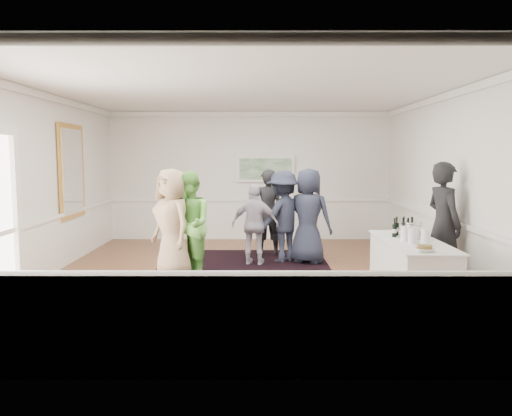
{
  "coord_description": "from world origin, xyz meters",
  "views": [
    {
      "loc": [
        0.2,
        -8.51,
        2.11
      ],
      "look_at": [
        0.17,
        0.2,
        1.19
      ],
      "focal_mm": 35.0,
      "sensor_mm": 36.0,
      "label": 1
    }
  ],
  "objects_px": {
    "guest_tan": "(172,224)",
    "guest_dark_b": "(268,213)",
    "bartender": "(444,224)",
    "ice_bucket": "(413,231)",
    "serving_table": "(411,269)",
    "guest_navy": "(308,216)",
    "nut_bowl": "(425,249)",
    "guest_lilac": "(255,225)",
    "guest_green": "(188,225)",
    "guest_dark_a": "(283,217)"
  },
  "relations": [
    {
      "from": "guest_green",
      "to": "guest_dark_a",
      "type": "xyz_separation_m",
      "value": [
        1.69,
        1.37,
        -0.02
      ]
    },
    {
      "from": "guest_dark_a",
      "to": "guest_navy",
      "type": "relative_size",
      "value": 0.97
    },
    {
      "from": "bartender",
      "to": "guest_dark_b",
      "type": "height_order",
      "value": "bartender"
    },
    {
      "from": "bartender",
      "to": "guest_dark_a",
      "type": "height_order",
      "value": "bartender"
    },
    {
      "from": "serving_table",
      "to": "bartender",
      "type": "bearing_deg",
      "value": 45.35
    },
    {
      "from": "bartender",
      "to": "guest_green",
      "type": "distance_m",
      "value": 4.21
    },
    {
      "from": "guest_green",
      "to": "nut_bowl",
      "type": "distance_m",
      "value": 3.91
    },
    {
      "from": "serving_table",
      "to": "guest_tan",
      "type": "relative_size",
      "value": 1.13
    },
    {
      "from": "nut_bowl",
      "to": "serving_table",
      "type": "bearing_deg",
      "value": 83.49
    },
    {
      "from": "guest_dark_b",
      "to": "nut_bowl",
      "type": "relative_size",
      "value": 7.2
    },
    {
      "from": "guest_dark_b",
      "to": "guest_lilac",
      "type": "bearing_deg",
      "value": 70.02
    },
    {
      "from": "serving_table",
      "to": "guest_navy",
      "type": "bearing_deg",
      "value": 117.63
    },
    {
      "from": "bartender",
      "to": "guest_dark_a",
      "type": "bearing_deg",
      "value": 38.76
    },
    {
      "from": "guest_green",
      "to": "guest_dark_b",
      "type": "xyz_separation_m",
      "value": [
        1.4,
        2.02,
        -0.02
      ]
    },
    {
      "from": "serving_table",
      "to": "guest_green",
      "type": "distance_m",
      "value": 3.69
    },
    {
      "from": "guest_tan",
      "to": "guest_dark_b",
      "type": "xyz_separation_m",
      "value": [
        1.67,
        2.07,
        -0.03
      ]
    },
    {
      "from": "bartender",
      "to": "guest_green",
      "type": "relative_size",
      "value": 1.08
    },
    {
      "from": "bartender",
      "to": "ice_bucket",
      "type": "bearing_deg",
      "value": 113.95
    },
    {
      "from": "guest_dark_a",
      "to": "guest_green",
      "type": "bearing_deg",
      "value": 1.47
    },
    {
      "from": "guest_lilac",
      "to": "guest_dark_b",
      "type": "distance_m",
      "value": 0.97
    },
    {
      "from": "serving_table",
      "to": "bartender",
      "type": "distance_m",
      "value": 1.18
    },
    {
      "from": "guest_dark_b",
      "to": "guest_navy",
      "type": "bearing_deg",
      "value": 131.22
    },
    {
      "from": "bartender",
      "to": "guest_lilac",
      "type": "relative_size",
      "value": 1.28
    },
    {
      "from": "nut_bowl",
      "to": "ice_bucket",
      "type": "bearing_deg",
      "value": 81.32
    },
    {
      "from": "bartender",
      "to": "ice_bucket",
      "type": "distance_m",
      "value": 0.86
    },
    {
      "from": "nut_bowl",
      "to": "guest_lilac",
      "type": "bearing_deg",
      "value": 125.7
    },
    {
      "from": "guest_tan",
      "to": "nut_bowl",
      "type": "height_order",
      "value": "guest_tan"
    },
    {
      "from": "guest_tan",
      "to": "guest_navy",
      "type": "xyz_separation_m",
      "value": [
        2.45,
        1.29,
        -0.02
      ]
    },
    {
      "from": "guest_dark_a",
      "to": "ice_bucket",
      "type": "bearing_deg",
      "value": 90.2
    },
    {
      "from": "serving_table",
      "to": "guest_dark_b",
      "type": "height_order",
      "value": "guest_dark_b"
    },
    {
      "from": "guest_lilac",
      "to": "bartender",
      "type": "bearing_deg",
      "value": 163.58
    },
    {
      "from": "serving_table",
      "to": "guest_lilac",
      "type": "xyz_separation_m",
      "value": [
        -2.32,
        2.29,
        0.35
      ]
    },
    {
      "from": "guest_dark_a",
      "to": "nut_bowl",
      "type": "xyz_separation_m",
      "value": [
        1.67,
        -3.37,
        -0.0
      ]
    },
    {
      "from": "guest_navy",
      "to": "ice_bucket",
      "type": "distance_m",
      "value": 2.61
    },
    {
      "from": "serving_table",
      "to": "nut_bowl",
      "type": "height_order",
      "value": "nut_bowl"
    },
    {
      "from": "guest_green",
      "to": "guest_tan",
      "type": "bearing_deg",
      "value": -104.62
    },
    {
      "from": "guest_dark_a",
      "to": "guest_dark_b",
      "type": "xyz_separation_m",
      "value": [
        -0.3,
        0.65,
        0.01
      ]
    },
    {
      "from": "serving_table",
      "to": "guest_dark_a",
      "type": "relative_size",
      "value": 1.18
    },
    {
      "from": "guest_navy",
      "to": "nut_bowl",
      "type": "xyz_separation_m",
      "value": [
        1.18,
        -3.25,
        -0.03
      ]
    },
    {
      "from": "serving_table",
      "to": "nut_bowl",
      "type": "xyz_separation_m",
      "value": [
        -0.09,
        -0.81,
        0.46
      ]
    },
    {
      "from": "guest_dark_a",
      "to": "nut_bowl",
      "type": "distance_m",
      "value": 3.76
    },
    {
      "from": "guest_lilac",
      "to": "guest_dark_b",
      "type": "bearing_deg",
      "value": -95.36
    },
    {
      "from": "serving_table",
      "to": "bartender",
      "type": "relative_size",
      "value": 1.06
    },
    {
      "from": "serving_table",
      "to": "bartender",
      "type": "height_order",
      "value": "bartender"
    },
    {
      "from": "guest_tan",
      "to": "nut_bowl",
      "type": "distance_m",
      "value": 4.13
    },
    {
      "from": "guest_lilac",
      "to": "ice_bucket",
      "type": "height_order",
      "value": "guest_lilac"
    },
    {
      "from": "ice_bucket",
      "to": "guest_dark_b",
      "type": "bearing_deg",
      "value": 125.09
    },
    {
      "from": "guest_green",
      "to": "guest_lilac",
      "type": "relative_size",
      "value": 1.18
    },
    {
      "from": "bartender",
      "to": "ice_bucket",
      "type": "height_order",
      "value": "bartender"
    },
    {
      "from": "guest_green",
      "to": "nut_bowl",
      "type": "xyz_separation_m",
      "value": [
        3.36,
        -2.0,
        -0.03
      ]
    }
  ]
}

